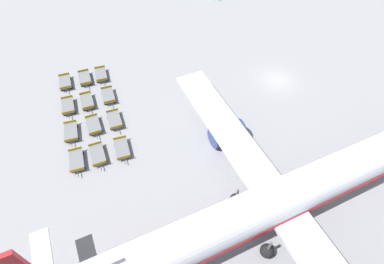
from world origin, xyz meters
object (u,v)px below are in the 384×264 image
at_px(baggage_dolly_row_mid_a_col_d, 98,155).
at_px(baggage_dolly_row_mid_b_col_d, 122,149).
at_px(airplane, 291,195).
at_px(baggage_dolly_row_mid_a_col_b, 87,101).
at_px(baggage_dolly_row_mid_a_col_a, 85,78).
at_px(baggage_dolly_row_mid_a_col_c, 94,125).
at_px(baggage_dolly_row_near_col_a, 65,82).
at_px(baggage_dolly_row_mid_b_col_b, 108,96).
at_px(baggage_dolly_row_mid_b_col_a, 101,75).
at_px(baggage_dolly_row_mid_b_col_c, 115,120).
at_px(baggage_dolly_row_near_col_c, 71,132).
at_px(baggage_dolly_row_near_col_d, 77,161).
at_px(baggage_dolly_row_near_col_b, 68,106).

xyz_separation_m(baggage_dolly_row_mid_a_col_d, baggage_dolly_row_mid_b_col_d, (-0.02, 2.68, 0.00)).
xyz_separation_m(airplane, baggage_dolly_row_mid_a_col_b, (-21.01, -16.52, -2.76)).
height_order(baggage_dolly_row_mid_a_col_b, baggage_dolly_row_mid_a_col_d, same).
relative_size(baggage_dolly_row_mid_a_col_a, baggage_dolly_row_mid_b_col_d, 1.01).
relative_size(baggage_dolly_row_mid_a_col_c, baggage_dolly_row_mid_b_col_d, 1.01).
xyz_separation_m(baggage_dolly_row_near_col_a, baggage_dolly_row_mid_b_col_b, (4.52, 5.23, 0.00)).
bearing_deg(baggage_dolly_row_near_col_a, baggage_dolly_row_mid_b_col_a, 91.43).
bearing_deg(baggage_dolly_row_mid_a_col_b, baggage_dolly_row_mid_a_col_a, 178.27).
bearing_deg(baggage_dolly_row_mid_b_col_c, baggage_dolly_row_near_col_c, -86.34).
bearing_deg(baggage_dolly_row_mid_a_col_a, baggage_dolly_row_mid_a_col_d, 0.70).
distance_m(baggage_dolly_row_mid_b_col_a, baggage_dolly_row_mid_b_col_c, 9.21).
bearing_deg(baggage_dolly_row_mid_b_col_a, baggage_dolly_row_near_col_d, -17.31).
bearing_deg(baggage_dolly_row_mid_a_col_d, baggage_dolly_row_near_col_b, -163.05).
xyz_separation_m(baggage_dolly_row_near_col_d, baggage_dolly_row_mid_a_col_c, (-4.60, 2.32, 0.00)).
height_order(baggage_dolly_row_near_col_b, baggage_dolly_row_mid_b_col_d, same).
distance_m(baggage_dolly_row_near_col_b, baggage_dolly_row_mid_b_col_d, 10.34).
xyz_separation_m(baggage_dolly_row_mid_a_col_a, baggage_dolly_row_mid_b_col_b, (4.56, 2.59, 0.00)).
distance_m(airplane, baggage_dolly_row_mid_a_col_a, 30.69).
bearing_deg(baggage_dolly_row_mid_b_col_b, baggage_dolly_row_near_col_c, -45.76).
xyz_separation_m(airplane, baggage_dolly_row_mid_b_col_a, (-25.89, -14.16, -2.76)).
height_order(airplane, baggage_dolly_row_near_col_d, airplane).
relative_size(baggage_dolly_row_near_col_b, baggage_dolly_row_mid_a_col_d, 0.99).
bearing_deg(baggage_dolly_row_near_col_a, baggage_dolly_row_near_col_d, 2.22).
bearing_deg(baggage_dolly_row_mid_a_col_d, baggage_dolly_row_near_col_c, -148.75).
relative_size(baggage_dolly_row_mid_a_col_b, baggage_dolly_row_mid_b_col_d, 1.01).
height_order(baggage_dolly_row_mid_a_col_a, baggage_dolly_row_mid_b_col_b, same).
relative_size(baggage_dolly_row_near_col_a, baggage_dolly_row_mid_a_col_c, 0.99).
distance_m(baggage_dolly_row_mid_a_col_d, baggage_dolly_row_mid_b_col_c, 5.28).
xyz_separation_m(baggage_dolly_row_near_col_b, baggage_dolly_row_mid_b_col_b, (-0.34, 5.12, 0.00)).
xyz_separation_m(baggage_dolly_row_near_col_d, baggage_dolly_row_mid_b_col_c, (-4.69, 4.83, 0.00)).
relative_size(airplane, baggage_dolly_row_near_col_c, 13.02).
bearing_deg(baggage_dolly_row_mid_b_col_a, baggage_dolly_row_mid_a_col_c, -12.19).
bearing_deg(baggage_dolly_row_mid_a_col_d, baggage_dolly_row_mid_b_col_c, 151.05).
height_order(baggage_dolly_row_near_col_c, baggage_dolly_row_mid_a_col_b, same).
height_order(baggage_dolly_row_near_col_a, baggage_dolly_row_mid_a_col_c, same).
relative_size(baggage_dolly_row_near_col_b, baggage_dolly_row_mid_b_col_a, 1.00).
bearing_deg(baggage_dolly_row_mid_a_col_d, baggage_dolly_row_near_col_d, -88.10).
relative_size(baggage_dolly_row_near_col_a, baggage_dolly_row_near_col_d, 1.01).
height_order(baggage_dolly_row_near_col_c, baggage_dolly_row_mid_a_col_c, same).
bearing_deg(baggage_dolly_row_near_col_b, airplane, 42.12).
height_order(baggage_dolly_row_near_col_c, baggage_dolly_row_mid_b_col_b, same).
bearing_deg(baggage_dolly_row_near_col_c, baggage_dolly_row_mid_b_col_a, 153.96).
bearing_deg(airplane, baggage_dolly_row_mid_b_col_d, -131.77).
bearing_deg(baggage_dolly_row_mid_a_col_b, baggage_dolly_row_mid_a_col_c, 4.64).
bearing_deg(baggage_dolly_row_mid_b_col_d, baggage_dolly_row_mid_a_col_b, -161.46).
bearing_deg(baggage_dolly_row_mid_b_col_c, baggage_dolly_row_near_col_b, -128.82).
xyz_separation_m(baggage_dolly_row_near_col_a, baggage_dolly_row_mid_a_col_d, (13.70, 2.81, 0.00)).
distance_m(baggage_dolly_row_mid_a_col_c, baggage_dolly_row_mid_b_col_d, 5.23).
distance_m(baggage_dolly_row_near_col_d, baggage_dolly_row_mid_b_col_b, 10.38).
xyz_separation_m(baggage_dolly_row_mid_a_col_b, baggage_dolly_row_mid_b_col_d, (8.93, 3.00, 0.00)).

